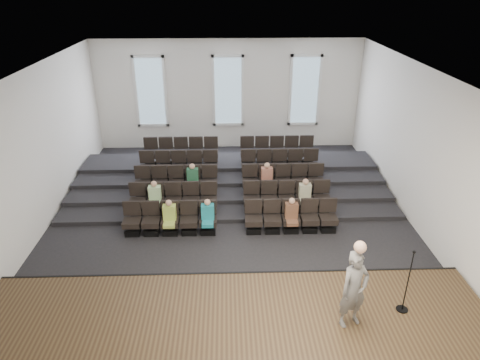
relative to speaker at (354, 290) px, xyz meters
name	(u,v)px	position (x,y,z in m)	size (l,w,h in m)	color
ground	(231,222)	(-2.58, 5.17, -1.43)	(14.00, 14.00, 0.00)	black
ceiling	(229,71)	(-2.58, 5.17, 3.58)	(12.00, 14.00, 0.02)	white
wall_back	(228,95)	(-2.58, 12.19, 1.07)	(12.00, 0.04, 5.00)	silver
wall_front	(235,317)	(-2.58, -1.85, 1.07)	(12.00, 0.04, 5.00)	silver
wall_left	(33,156)	(-8.60, 5.17, 1.07)	(0.04, 14.00, 5.00)	silver
wall_right	(422,151)	(3.44, 5.17, 1.07)	(0.04, 14.00, 5.00)	silver
stage	(234,331)	(-2.58, 0.07, -1.18)	(11.80, 3.60, 0.50)	#49371F
stage_lip	(232,281)	(-2.58, 1.84, -1.18)	(11.80, 0.06, 0.52)	black
risers	(230,177)	(-2.58, 8.34, -1.23)	(11.80, 4.80, 0.60)	black
seating_rows	(230,184)	(-2.58, 6.71, -0.75)	(6.80, 4.70, 1.67)	black
windows	(228,91)	(-2.58, 12.12, 1.27)	(8.44, 0.10, 3.24)	white
audience	(227,197)	(-2.68, 5.47, -0.62)	(5.45, 2.64, 1.10)	#A3BB4A
speaker	(354,290)	(0.00, 0.00, 0.00)	(0.68, 0.44, 1.85)	#63615E
mic_stand	(405,293)	(1.33, 0.36, -0.44)	(0.28, 0.28, 1.65)	black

